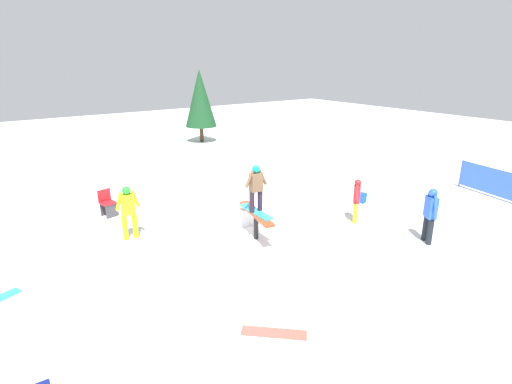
% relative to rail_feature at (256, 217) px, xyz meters
% --- Properties ---
extents(ground_plane, '(60.00, 60.00, 0.00)m').
position_rel_rail_feature_xyz_m(ground_plane, '(0.00, 0.00, -0.68)').
color(ground_plane, white).
extents(rail_feature, '(2.01, 0.73, 0.82)m').
position_rel_rail_feature_xyz_m(rail_feature, '(0.00, 0.00, 0.00)').
color(rail_feature, black).
rests_on(rail_feature, ground).
extents(snow_kicker_ramp, '(2.10, 1.87, 0.55)m').
position_rel_rail_feature_xyz_m(snow_kicker_ramp, '(-1.73, 0.41, -0.40)').
color(snow_kicker_ramp, white).
rests_on(snow_kicker_ramp, ground).
extents(main_rider_on_rail, '(1.44, 0.73, 1.37)m').
position_rel_rail_feature_xyz_m(main_rider_on_rail, '(0.00, 0.00, 0.82)').
color(main_rider_on_rail, '#2EAFCE').
rests_on(main_rider_on_rail, rail_feature).
extents(bystander_yellow, '(0.27, 0.69, 1.57)m').
position_rel_rail_feature_xyz_m(bystander_yellow, '(-2.10, -2.94, 0.20)').
color(bystander_yellow, yellow).
rests_on(bystander_yellow, ground).
extents(bystander_red, '(0.47, 0.54, 1.41)m').
position_rel_rail_feature_xyz_m(bystander_red, '(0.80, 3.29, 0.11)').
color(bystander_red, yellow).
rests_on(bystander_red, ground).
extents(bystander_blue, '(0.64, 0.46, 1.59)m').
position_rel_rail_feature_xyz_m(bystander_blue, '(2.98, 3.80, 0.22)').
color(bystander_blue, black).
rests_on(bystander_blue, ground).
extents(loose_snowboard_coral, '(1.05, 1.11, 0.02)m').
position_rel_rail_feature_xyz_m(loose_snowboard_coral, '(3.62, -2.15, -0.67)').
color(loose_snowboard_coral, '#E15C4D').
rests_on(loose_snowboard_coral, ground).
extents(folding_chair, '(0.53, 0.53, 0.88)m').
position_rel_rail_feature_xyz_m(folding_chair, '(-4.26, -2.96, -0.26)').
color(folding_chair, '#3F3F44').
rests_on(folding_chair, ground).
extents(backpack_on_snow, '(0.31, 0.36, 0.34)m').
position_rel_rail_feature_xyz_m(backpack_on_snow, '(-0.26, 4.89, -0.51)').
color(backpack_on_snow, blue).
rests_on(backpack_on_snow, ground).
extents(pine_tree_near, '(1.91, 1.91, 4.34)m').
position_rel_rail_feature_xyz_m(pine_tree_near, '(-13.48, 5.41, 1.96)').
color(pine_tree_near, '#4C331E').
rests_on(pine_tree_near, ground).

